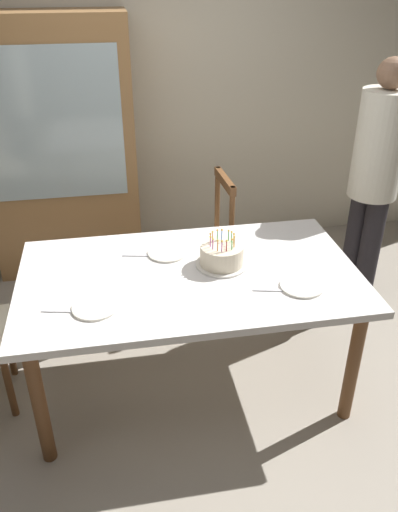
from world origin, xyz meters
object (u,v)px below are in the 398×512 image
Objects in this scene: plate_near_celebrant at (95,307)px; person_guest at (375,174)px; plate_near_guest at (302,286)px; dining_table at (190,286)px; china_cabinet at (60,151)px; plate_far_side at (167,253)px; chair_spindle_back at (200,245)px; birthday_cake at (222,256)px.

plate_near_celebrant is 2.04m from person_guest.
plate_near_guest is at bearing 0.00° from plate_near_celebrant.
dining_table is 8.08× the size of plate_near_celebrant.
plate_near_guest is 2.19m from china_cabinet.
plate_far_side is 0.23× the size of chair_spindle_back.
chair_spindle_back is (-0.33, 1.06, -0.30)m from plate_near_guest.
person_guest is at bearing 27.70° from birthday_cake.
china_cabinet is at bearing 125.01° from plate_near_guest.
chair_spindle_back is at bearing 88.36° from birthday_cake.
china_cabinet is at bearing 120.93° from birthday_cake.
dining_table is at bearing -103.88° from chair_spindle_back.
plate_near_celebrant is 1.00× the size of plate_near_guest.
plate_near_guest is (0.35, -0.28, -0.05)m from birthday_cake.
dining_table is at bearing 25.13° from plate_near_celebrant.
plate_far_side is 0.13× the size of person_guest.
chair_spindle_back is at bearing 107.19° from plate_near_guest.
dining_table is 8.08× the size of plate_far_side.
dining_table is 6.35× the size of birthday_cake.
person_guest is (1.33, 0.66, 0.29)m from dining_table.
dining_table is 8.08× the size of plate_near_guest.
chair_spindle_back is at bearing 76.12° from dining_table.
plate_far_side is 0.74m from chair_spindle_back.
person_guest reaches higher than plate_near_guest.
plate_far_side is 0.12× the size of china_cabinet.
dining_table is 0.26m from plate_far_side.
chair_spindle_back reaches higher than dining_table.
plate_near_celebrant is at bearing -157.20° from birthday_cake.
dining_table is 0.59m from plate_near_guest.
plate_near_guest is 0.12× the size of china_cabinet.
person_guest reaches higher than plate_far_side.
plate_near_celebrant is (-0.67, -0.28, -0.05)m from birthday_cake.
birthday_cake is 1.27× the size of plate_near_guest.
plate_near_celebrant and plate_far_side have the same top height.
plate_near_guest is at bearing -23.26° from dining_table.
birthday_cake is 0.29× the size of chair_spindle_back.
birthday_cake is at bearing 141.11° from plate_near_guest.
china_cabinet reaches higher than birthday_cake.
person_guest reaches higher than plate_near_celebrant.
dining_table is at bearing -163.79° from birthday_cake.
dining_table is 0.88m from chair_spindle_back.
china_cabinet is at bearing 115.36° from plate_far_side.
person_guest is at bearing 25.94° from plate_near_celebrant.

